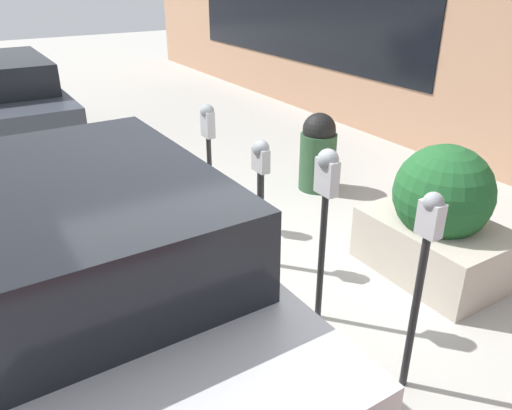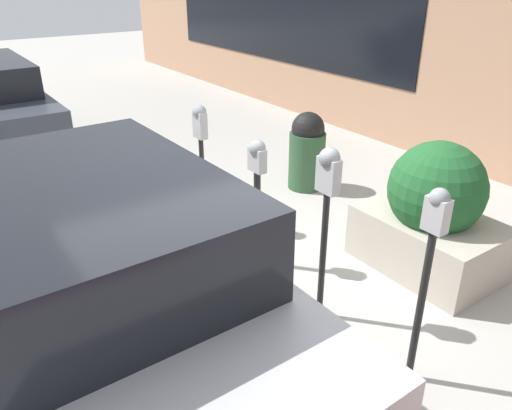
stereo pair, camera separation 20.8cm
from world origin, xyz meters
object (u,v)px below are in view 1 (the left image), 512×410
(parking_meter_nearest, at_px, (424,256))
(parking_meter_middle, at_px, (261,178))
(parking_meter_second, at_px, (326,194))
(parked_car_middle, at_px, (83,269))
(trash_bin, at_px, (318,152))
(planter_box, at_px, (438,219))
(parking_meter_fourth, at_px, (208,137))

(parking_meter_nearest, distance_m, parking_meter_middle, 1.91)
(parking_meter_nearest, bearing_deg, parking_meter_middle, 0.24)
(parking_meter_second, height_order, parked_car_middle, parked_car_middle)
(parking_meter_nearest, relative_size, trash_bin, 1.46)
(parking_meter_nearest, distance_m, planter_box, 1.67)
(parking_meter_nearest, height_order, planter_box, parking_meter_nearest)
(planter_box, bearing_deg, trash_bin, -8.11)
(parking_meter_middle, relative_size, trash_bin, 1.26)
(parking_meter_second, bearing_deg, parked_car_middle, 74.50)
(parking_meter_middle, relative_size, planter_box, 0.98)
(planter_box, bearing_deg, parked_car_middle, 80.90)
(parking_meter_nearest, height_order, parking_meter_middle, parking_meter_nearest)
(parking_meter_fourth, relative_size, parked_car_middle, 0.33)
(parking_meter_fourth, bearing_deg, parking_meter_second, 179.61)
(planter_box, relative_size, parked_car_middle, 0.31)
(parking_meter_middle, height_order, planter_box, parking_meter_middle)
(parking_meter_nearest, bearing_deg, parked_car_middle, 51.95)
(parking_meter_fourth, bearing_deg, trash_bin, -83.44)
(parking_meter_middle, xyz_separation_m, parking_meter_fourth, (1.00, 0.03, 0.13))
(trash_bin, bearing_deg, parking_meter_fourth, 96.56)
(planter_box, xyz_separation_m, trash_bin, (2.20, -0.31, -0.06))
(planter_box, bearing_deg, parking_meter_middle, 52.89)
(parking_meter_fourth, bearing_deg, planter_box, -145.97)
(planter_box, bearing_deg, parking_meter_fourth, 34.03)
(planter_box, distance_m, trash_bin, 2.22)
(planter_box, bearing_deg, parking_meter_second, 89.29)
(parking_meter_second, xyz_separation_m, parking_meter_fourth, (1.99, -0.01, -0.10))
(parking_meter_nearest, height_order, parking_meter_second, parking_meter_second)
(parking_meter_second, distance_m, planter_box, 1.49)
(parked_car_middle, bearing_deg, trash_bin, -64.36)
(parking_meter_middle, xyz_separation_m, planter_box, (-1.00, -1.33, -0.35))
(parking_meter_nearest, xyz_separation_m, trash_bin, (3.10, -1.63, -0.55))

